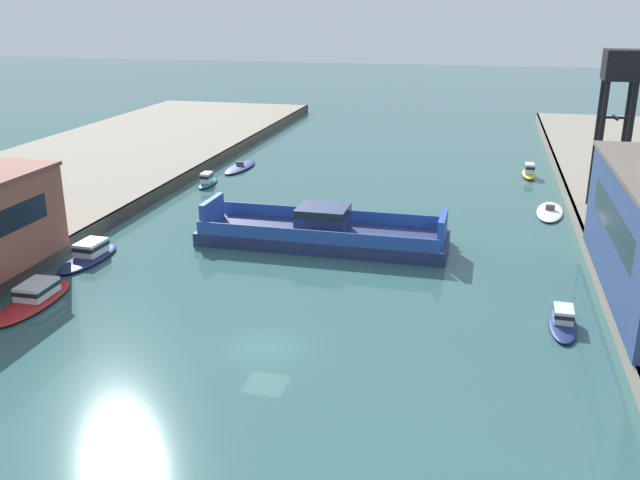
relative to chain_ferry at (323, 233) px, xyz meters
The scene contains 12 objects.
ground_plane 18.88m from the chain_ferry, 87.33° to the right, with size 400.00×400.00×0.00m, color #335B5B.
chain_ferry is the anchor object (origin of this frame).
moored_boat_near_left 18.89m from the chain_ferry, 154.87° to the right, with size 2.80×7.20×1.48m.
moored_boat_near_right 29.71m from the chain_ferry, 123.16° to the left, with size 2.82×7.91×0.89m.
moored_boat_mid_left 33.94m from the chain_ferry, 57.83° to the left, with size 1.57×5.03×1.65m.
moored_boat_mid_right 21.80m from the chain_ferry, 32.91° to the right, with size 1.89×5.36×1.20m.
moored_boat_far_left 23.75m from the chain_ferry, 35.35° to the left, with size 3.17×7.44×0.88m.
moored_boat_far_right 23.57m from the chain_ferry, 136.26° to the left, with size 1.52×4.84×1.52m.
moored_boat_upstream_a 23.06m from the chain_ferry, 134.75° to the right, with size 2.85×7.97×1.37m.
crane_tower 28.92m from the chain_ferry, 26.76° to the left, with size 3.03×3.03×14.17m.
bollard_left_aft 21.53m from the chain_ferry, 159.20° to the right, with size 0.32×0.32×0.71m.
bollard_right_aft 23.18m from the chain_ferry, 19.29° to the right, with size 0.32×0.32×0.71m.
Camera 1 is at (11.64, -34.89, 19.35)m, focal length 38.80 mm.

